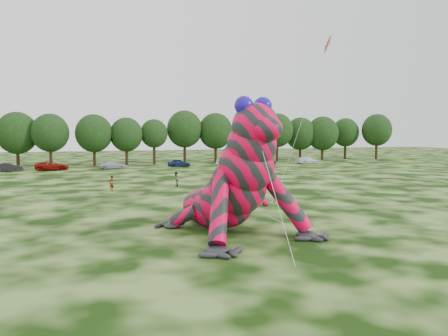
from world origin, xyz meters
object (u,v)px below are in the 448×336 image
flying_kite (324,56)px  tree_12 (245,140)px  tree_13 (277,137)px  tree_7 (94,140)px  tree_8 (127,141)px  car_6 (263,161)px  tree_17 (377,136)px  inflatable_gecko (217,164)px  car_2 (52,166)px  tree_11 (216,138)px  spectator_2 (262,170)px  tree_14 (300,139)px  car_4 (179,163)px  tree_15 (323,138)px  car_1 (9,167)px  spectator_5 (259,183)px  spectator_1 (176,179)px  tree_9 (154,142)px  car_5 (228,162)px  tree_6 (50,140)px  tree_16 (345,138)px  car_7 (307,160)px  spectator_0 (112,183)px  tree_5 (17,139)px  car_3 (113,165)px  tree_10 (185,137)px

flying_kite → tree_12: (13.92, 53.08, -7.96)m
tree_13 → tree_7: bearing=-179.5°
tree_8 → car_6: size_ratio=1.70×
tree_8 → tree_17: (56.17, -0.32, 0.68)m
inflatable_gecko → car_2: size_ratio=3.14×
tree_11 → spectator_2: tree_11 is taller
tree_14 → tree_8: bearing=-177.4°
car_4 → tree_14: bearing=-61.0°
flying_kite → tree_13: flying_kite is taller
tree_15 → car_1: size_ratio=2.28×
spectator_5 → spectator_1: (-7.59, 6.53, -0.01)m
car_6 → car_2: bearing=78.1°
tree_9 → car_5: size_ratio=1.96×
tree_6 → tree_16: (63.01, 2.69, -0.06)m
tree_11 → car_7: size_ratio=2.07×
tree_7 → spectator_0: 36.58m
car_5 → car_4: bearing=71.0°
tree_13 → tree_16: bearing=7.0°
spectator_2 → car_5: bearing=-87.5°
tree_6 → tree_14: bearing=2.3°
tree_5 → car_2: (6.10, -9.38, -4.16)m
flying_kite → car_3: bearing=107.1°
inflatable_gecko → car_3: (-2.94, 48.33, -3.52)m
tree_17 → spectator_1: tree_17 is taller
tree_10 → car_2: tree_10 is taller
tree_17 → car_6: tree_17 is taller
tree_5 → spectator_0: tree_5 is taller
inflatable_gecko → car_6: 53.39m
tree_17 → car_5: 40.28m
tree_7 → car_5: (23.00, -9.05, -4.01)m
tree_12 → car_1: size_ratio=2.13×
car_4 → tree_10: bearing=-8.7°
tree_14 → tree_17: (18.49, -2.06, 0.45)m
tree_15 → car_2: tree_15 is taller
car_3 → car_4: 11.43m
tree_14 → car_6: tree_14 is taller
tree_15 → spectator_2: size_ratio=5.24×
tree_13 → car_5: 17.57m
inflatable_gecko → tree_7: tree_7 is taller
tree_5 → tree_10: 30.52m
tree_9 → car_3: bearing=-133.8°
tree_7 → tree_9: tree_7 is taller
tree_5 → car_2: tree_5 is taller
tree_11 → car_3: 23.67m
tree_6 → tree_16: size_ratio=1.01×
car_7 → spectator_2: size_ratio=2.65×
flying_kite → tree_5: flying_kite is taller
tree_8 → tree_14: (37.68, 1.74, 0.23)m
tree_17 → spectator_2: bearing=-145.5°
inflatable_gecko → tree_5: size_ratio=1.70×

